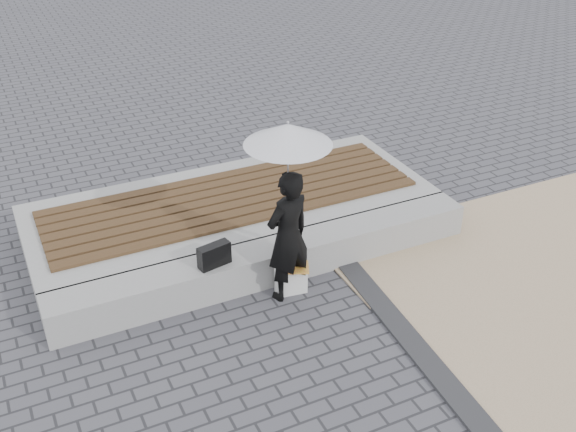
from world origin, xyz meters
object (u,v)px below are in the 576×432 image
Objects in this scene: seating_ledge at (271,261)px; parasol at (288,134)px; woman at (288,236)px; handbag at (214,255)px; canvas_tote at (291,279)px.

parasol is at bearing -87.30° from seating_ledge.
handbag is (-0.71, 0.32, -0.23)m from woman.
parasol reaches higher than canvas_tote.
parasol is at bearing -146.19° from canvas_tote.
parasol is (0.02, -0.40, 1.71)m from seating_ledge.
seating_ledge is 3.32× the size of woman.
woman is 0.58m from canvas_tote.
seating_ledge is at bearing 107.98° from canvas_tote.
seating_ledge is 14.06× the size of canvas_tote.
seating_ledge is at bearing -102.86° from woman.
canvas_tote is (0.07, -0.38, -0.02)m from seating_ledge.
woman is at bearing -36.03° from handbag.
canvas_tote is (0.05, 0.02, -0.58)m from woman.
woman is (0.02, -0.40, 0.55)m from seating_ledge.
canvas_tote is (0.76, -0.30, -0.35)m from handbag.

